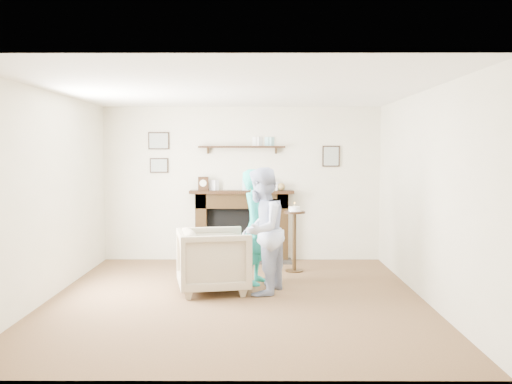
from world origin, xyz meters
TOP-DOWN VIEW (x-y plane):
  - ground at (0.00, 0.00)m, footprint 5.00×5.00m
  - room_shell at (0.00, 0.69)m, footprint 4.54×5.02m
  - armchair at (-0.30, 0.33)m, footprint 1.03×1.01m
  - man at (0.30, 0.23)m, footprint 0.82×0.92m
  - woman at (0.24, 0.79)m, footprint 0.50×0.64m
  - pedestal_table at (0.80, 1.56)m, footprint 0.32×0.32m

SIDE VIEW (x-z plane):
  - ground at x=0.00m, z-range 0.00..0.00m
  - armchair at x=-0.30m, z-range -0.40..0.40m
  - man at x=0.30m, z-range -0.79..0.79m
  - woman at x=0.24m, z-range -0.77..0.77m
  - pedestal_table at x=0.80m, z-range 0.12..1.15m
  - room_shell at x=0.00m, z-range 0.36..2.88m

